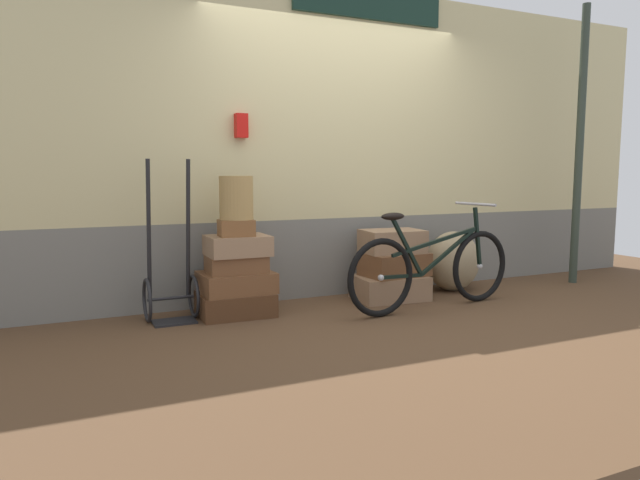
# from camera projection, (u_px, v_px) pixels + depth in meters

# --- Properties ---
(ground) EXTENTS (9.52, 5.20, 0.06)m
(ground) POSITION_uv_depth(u_px,v_px,m) (378.00, 316.00, 4.76)
(ground) COLOR #513823
(station_building) EXTENTS (7.52, 0.74, 2.81)m
(station_building) POSITION_uv_depth(u_px,v_px,m) (334.00, 144.00, 5.36)
(station_building) COLOR slate
(station_building) RESTS_ON ground
(suitcase_0) EXTENTS (0.59, 0.46, 0.18)m
(suitcase_0) POSITION_uv_depth(u_px,v_px,m) (235.00, 304.00, 4.65)
(suitcase_0) COLOR #4C2D19
(suitcase_0) RESTS_ON ground
(suitcase_1) EXTENTS (0.58, 0.45, 0.16)m
(suitcase_1) POSITION_uv_depth(u_px,v_px,m) (236.00, 282.00, 4.65)
(suitcase_1) COLOR brown
(suitcase_1) RESTS_ON suitcase_0
(suitcase_2) EXTENTS (0.47, 0.36, 0.14)m
(suitcase_2) POSITION_uv_depth(u_px,v_px,m) (236.00, 264.00, 4.62)
(suitcase_2) COLOR brown
(suitcase_2) RESTS_ON suitcase_1
(suitcase_3) EXTENTS (0.49, 0.38, 0.16)m
(suitcase_3) POSITION_uv_depth(u_px,v_px,m) (238.00, 245.00, 4.61)
(suitcase_3) COLOR #937051
(suitcase_3) RESTS_ON suitcase_2
(suitcase_4) EXTENTS (0.29, 0.24, 0.13)m
(suitcase_4) POSITION_uv_depth(u_px,v_px,m) (236.00, 228.00, 4.55)
(suitcase_4) COLOR brown
(suitcase_4) RESTS_ON suitcase_3
(suitcase_5) EXTENTS (0.66, 0.50, 0.21)m
(suitcase_5) POSITION_uv_depth(u_px,v_px,m) (390.00, 287.00, 5.23)
(suitcase_5) COLOR #937051
(suitcase_5) RESTS_ON ground
(suitcase_6) EXTENTS (0.59, 0.43, 0.21)m
(suitcase_6) POSITION_uv_depth(u_px,v_px,m) (395.00, 264.00, 5.22)
(suitcase_6) COLOR brown
(suitcase_6) RESTS_ON suitcase_5
(suitcase_7) EXTENTS (0.56, 0.43, 0.21)m
(suitcase_7) POSITION_uv_depth(u_px,v_px,m) (392.00, 241.00, 5.23)
(suitcase_7) COLOR #937051
(suitcase_7) RESTS_ON suitcase_6
(wicker_basket) EXTENTS (0.27, 0.27, 0.34)m
(wicker_basket) POSITION_uv_depth(u_px,v_px,m) (236.00, 198.00, 4.55)
(wicker_basket) COLOR #A8844C
(wicker_basket) RESTS_ON suitcase_4
(luggage_trolley) EXTENTS (0.38, 0.39, 1.24)m
(luggage_trolley) POSITION_uv_depth(u_px,v_px,m) (171.00, 285.00, 4.48)
(luggage_trolley) COLOR black
(luggage_trolley) RESTS_ON ground
(burlap_sack) EXTENTS (0.53, 0.45, 0.58)m
(burlap_sack) POSITION_uv_depth(u_px,v_px,m) (453.00, 261.00, 5.60)
(burlap_sack) COLOR #9E8966
(burlap_sack) RESTS_ON ground
(bicycle) EXTENTS (1.72, 0.46, 0.88)m
(bicycle) POSITION_uv_depth(u_px,v_px,m) (433.00, 269.00, 4.84)
(bicycle) COLOR black
(bicycle) RESTS_ON ground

